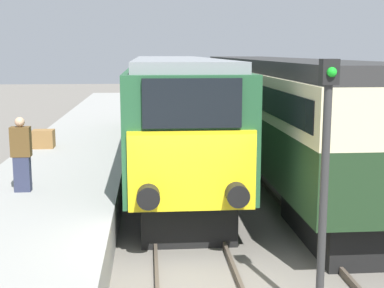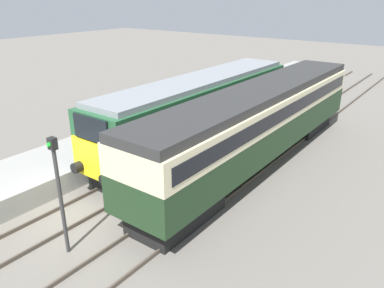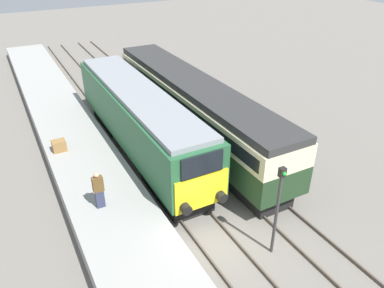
# 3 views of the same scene
# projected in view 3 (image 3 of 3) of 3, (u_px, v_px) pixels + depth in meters

# --- Properties ---
(ground_plane) EXTENTS (120.00, 120.00, 0.00)m
(ground_plane) POSITION_uv_depth(u_px,v_px,m) (213.00, 239.00, 15.55)
(ground_plane) COLOR slate
(platform_left) EXTENTS (3.50, 50.00, 0.89)m
(platform_left) POSITION_uv_depth(u_px,v_px,m) (84.00, 160.00, 20.14)
(platform_left) COLOR gray
(platform_left) RESTS_ON ground_plane
(rails_near_track) EXTENTS (1.51, 60.00, 0.14)m
(rails_near_track) POSITION_uv_depth(u_px,v_px,m) (163.00, 177.00, 19.37)
(rails_near_track) COLOR #4C4238
(rails_near_track) RESTS_ON ground_plane
(rails_far_track) EXTENTS (1.50, 60.00, 0.14)m
(rails_far_track) POSITION_uv_depth(u_px,v_px,m) (219.00, 161.00, 20.77)
(rails_far_track) COLOR #4C4238
(rails_far_track) RESTS_ON ground_plane
(locomotive) EXTENTS (2.70, 14.56, 3.86)m
(locomotive) POSITION_uv_depth(u_px,v_px,m) (139.00, 119.00, 20.69)
(locomotive) COLOR black
(locomotive) RESTS_ON ground_plane
(passenger_carriage) EXTENTS (2.75, 16.95, 3.83)m
(passenger_carriage) POSITION_uv_depth(u_px,v_px,m) (193.00, 104.00, 22.05)
(passenger_carriage) COLOR black
(passenger_carriage) RESTS_ON ground_plane
(person_on_platform) EXTENTS (0.44, 0.26, 1.72)m
(person_on_platform) POSITION_uv_depth(u_px,v_px,m) (99.00, 190.00, 15.60)
(person_on_platform) COLOR #2D334C
(person_on_platform) RESTS_ON platform_left
(signal_post) EXTENTS (0.24, 0.28, 3.96)m
(signal_post) POSITION_uv_depth(u_px,v_px,m) (278.00, 205.00, 13.79)
(signal_post) COLOR #333333
(signal_post) RESTS_ON ground_plane
(luggage_crate) EXTENTS (0.70, 0.56, 0.60)m
(luggage_crate) POSITION_uv_depth(u_px,v_px,m) (59.00, 146.00, 20.01)
(luggage_crate) COLOR olive
(luggage_crate) RESTS_ON platform_left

